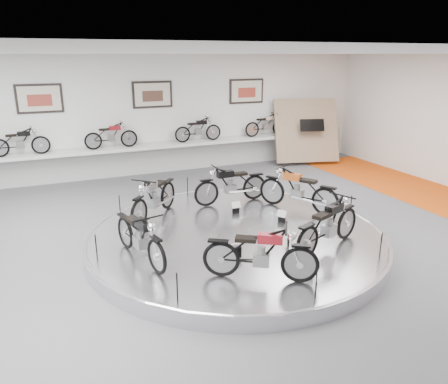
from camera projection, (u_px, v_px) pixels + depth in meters
name	position (u px, v px, depth m)	size (l,w,h in m)	color
floor	(242.00, 250.00, 9.27)	(16.00, 16.00, 0.00)	#515153
ceiling	(245.00, 53.00, 8.06)	(16.00, 16.00, 0.00)	white
wall_back	(153.00, 115.00, 14.79)	(16.00, 16.00, 0.00)	white
dado_band	(155.00, 157.00, 15.21)	(15.68, 0.04, 1.10)	#BCBCBA
display_platform	(236.00, 239.00, 9.49)	(6.40, 6.40, 0.30)	silver
platform_rim	(236.00, 234.00, 9.45)	(6.40, 6.40, 0.10)	#B2B2BA
shelf	(157.00, 146.00, 14.83)	(11.00, 0.55, 0.10)	silver
poster_left	(39.00, 99.00, 13.21)	(1.35, 0.06, 0.88)	beige
poster_center	(152.00, 95.00, 14.54)	(1.35, 0.06, 0.88)	beige
poster_right	(247.00, 91.00, 15.87)	(1.35, 0.06, 0.88)	beige
display_panel	(306.00, 131.00, 16.36)	(2.40, 0.12, 2.40)	#A17F67
shelf_bike_a	(20.00, 144.00, 13.11)	(1.22, 0.42, 0.73)	black
shelf_bike_b	(111.00, 137.00, 14.13)	(1.22, 0.42, 0.73)	maroon
shelf_bike_c	(198.00, 131.00, 15.27)	(1.22, 0.42, 0.73)	black
shelf_bike_d	(266.00, 126.00, 16.30)	(1.22, 0.42, 0.73)	#B9B8BE
bike_a	(298.00, 189.00, 10.67)	(1.80, 0.63, 1.06)	#C3541A
bike_b	(231.00, 184.00, 11.19)	(1.71, 0.60, 1.01)	black
bike_c	(154.00, 197.00, 10.13)	(1.78, 0.63, 1.04)	#B9B8BE
bike_d	(140.00, 236.00, 8.04)	(1.67, 0.59, 0.98)	black
bike_e	(260.00, 253.00, 7.33)	(1.68, 0.59, 0.99)	maroon
bike_f	(329.00, 224.00, 8.51)	(1.74, 0.62, 1.03)	black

